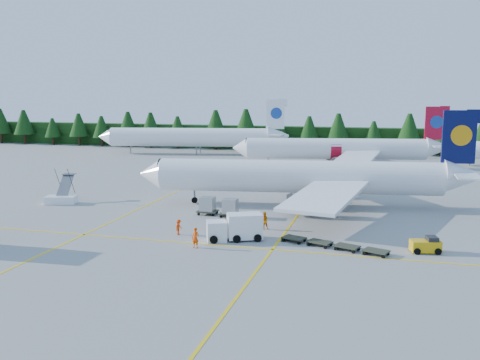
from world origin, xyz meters
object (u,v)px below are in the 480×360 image
(airliner_navy, at_px, (293,177))
(baggage_tug, at_px, (426,245))
(service_truck, at_px, (235,227))
(airliner_red, at_px, (332,149))
(airstairs, at_px, (62,198))

(airliner_navy, xyz_separation_m, baggage_tug, (15.49, -17.34, -3.05))
(service_truck, bearing_deg, airliner_navy, 57.81)
(airliner_red, height_order, airstairs, airliner_red)
(service_truck, relative_size, baggage_tug, 2.00)
(baggage_tug, bearing_deg, airliner_navy, 117.89)
(airliner_navy, relative_size, airstairs, 7.27)
(airstairs, xyz_separation_m, baggage_tug, (45.38, -10.49, -0.07))
(airliner_red, bearing_deg, airstairs, -135.79)
(airliner_red, height_order, baggage_tug, airliner_red)
(airliner_navy, bearing_deg, airliner_red, 79.64)
(baggage_tug, bearing_deg, airliner_red, 90.64)
(airliner_red, distance_m, service_truck, 56.09)
(airliner_navy, distance_m, service_truck, 18.37)
(airliner_red, xyz_separation_m, airstairs, (-31.06, -44.75, -2.82))
(airliner_navy, distance_m, airstairs, 30.81)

